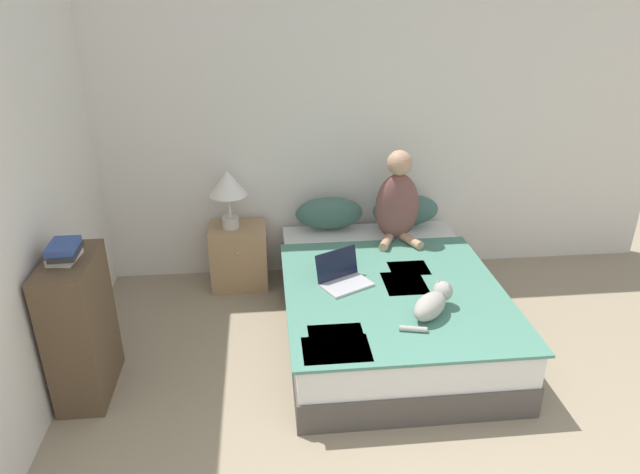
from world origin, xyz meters
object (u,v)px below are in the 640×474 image
person_sitting (397,202)px  book_stack_top (64,251)px  bed (387,305)px  nightstand (239,256)px  table_lamp (228,187)px  pillow_near (329,213)px  laptop_open (343,278)px  pillow_far (405,210)px  bookshelf (81,328)px  cat_tabby (433,303)px

person_sitting → book_stack_top: (-2.19, -1.07, 0.20)m
bed → nightstand: 1.37m
bed → table_lamp: bearing=144.1°
pillow_near → nightstand: pillow_near is taller
person_sitting → book_stack_top: person_sitting is taller
person_sitting → table_lamp: (-1.33, 0.20, 0.11)m
bed → person_sitting: (0.19, 0.63, 0.55)m
table_lamp → book_stack_top: size_ratio=1.98×
pillow_near → laptop_open: pillow_near is taller
book_stack_top → nightstand: bearing=54.2°
pillow_near → pillow_far: size_ratio=1.00×
nightstand → bookshelf: size_ratio=0.58×
bed → table_lamp: size_ratio=4.18×
pillow_far → cat_tabby: 1.40m
person_sitting → laptop_open: size_ratio=1.79×
bed → person_sitting: size_ratio=2.73×
cat_tabby → laptop_open: (-0.51, 0.44, -0.04)m
cat_tabby → person_sitting: bearing=42.5°
bookshelf → book_stack_top: (-0.00, 0.01, 0.51)m
bed → nightstand: bearing=142.8°
nightstand → pillow_near: bearing=4.2°
cat_tabby → table_lamp: (-1.31, 1.34, 0.34)m
bed → nightstand: (-1.09, 0.83, 0.04)m
bed → book_stack_top: (-2.01, -0.44, 0.75)m
person_sitting → pillow_far: bearing=61.3°
bookshelf → cat_tabby: bearing=-1.6°
table_lamp → person_sitting: bearing=-8.4°
laptop_open → nightstand: (-0.75, 0.89, -0.24)m
bed → cat_tabby: (0.17, -0.51, 0.32)m
cat_tabby → laptop_open: size_ratio=0.99×
bed → person_sitting: 0.86m
laptop_open → nightstand: laptop_open is taller
pillow_near → person_sitting: (0.51, -0.25, 0.18)m
pillow_near → bookshelf: bookshelf is taller
laptop_open → pillow_far: bearing=27.5°
bed → pillow_far: (0.33, 0.88, 0.37)m
cat_tabby → nightstand: (-1.26, 1.34, -0.28)m
cat_tabby → book_stack_top: size_ratio=1.67×
person_sitting → bookshelf: bearing=-153.8°
person_sitting → book_stack_top: 2.45m
cat_tabby → bookshelf: 2.17m
pillow_far → table_lamp: table_lamp is taller
laptop_open → book_stack_top: (-1.67, -0.38, 0.47)m
nightstand → cat_tabby: bearing=-46.7°
cat_tabby → book_stack_top: bearing=131.7°
laptop_open → bookshelf: 1.71m
bed → bookshelf: 2.06m
pillow_near → bookshelf: size_ratio=0.61×
pillow_near → pillow_far: bearing=0.0°
table_lamp → bookshelf: (-0.86, -1.27, -0.42)m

